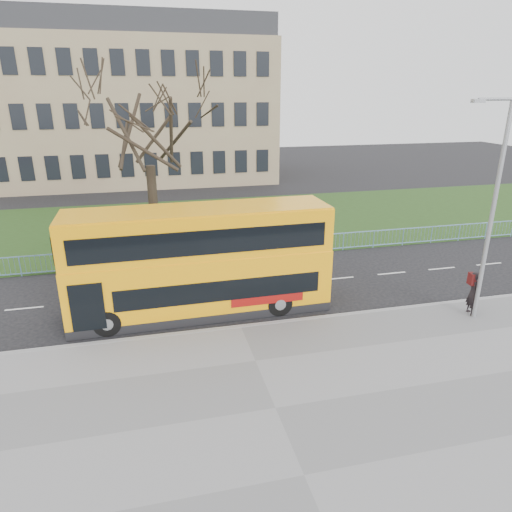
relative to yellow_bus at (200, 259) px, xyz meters
The scene contains 10 objects.
ground 2.81m from the yellow_bus, 16.30° to the right, with size 120.00×120.00×0.00m, color black.
pavement 7.64m from the yellow_bus, 79.53° to the right, with size 80.00×10.50×0.12m, color slate.
kerb 3.34m from the yellow_bus, 55.73° to the right, with size 80.00×0.20×0.14m, color gray.
grass_verge 14.18m from the yellow_bus, 84.58° to the left, with size 80.00×15.40×0.08m, color #243D16.
guard_railing 6.63m from the yellow_bus, 78.01° to the left, with size 40.00×0.12×1.10m, color #75A4D1, non-canonical shape.
bare_tree 10.36m from the yellow_bus, 99.92° to the left, with size 8.18×8.18×11.69m, color black, non-canonical shape.
civic_building 35.11m from the yellow_bus, 96.07° to the left, with size 30.00×15.00×14.00m, color #8F765A.
yellow_bus is the anchor object (origin of this frame).
pedestrian 11.62m from the yellow_bus, 15.47° to the right, with size 0.69×0.46×1.90m, color black.
street_lamp 11.74m from the yellow_bus, 17.21° to the right, with size 1.86×0.32×8.76m.
Camera 1 is at (-3.19, -17.64, 9.08)m, focal length 32.00 mm.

